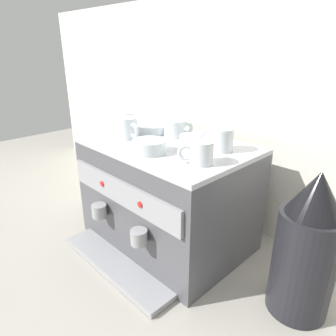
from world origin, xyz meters
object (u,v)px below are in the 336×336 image
Objects in this scene: ceramic_cup_0 at (220,139)px; ceramic_cup_4 at (200,153)px; ceramic_cup_3 at (175,129)px; ceramic_bowl_0 at (149,147)px; milk_pitcher at (105,188)px; ceramic_cup_1 at (128,128)px; ceramic_bowl_2 at (151,129)px; ceramic_cup_2 at (126,122)px; espresso_machine at (167,194)px; coffee_grinder at (306,249)px; ceramic_bowl_1 at (193,140)px.

ceramic_cup_4 is at bearing -76.79° from ceramic_cup_0.
ceramic_bowl_0 is (0.07, -0.20, -0.01)m from ceramic_cup_3.
ceramic_cup_1 is at bearing -12.40° from milk_pitcher.
ceramic_cup_3 reaches higher than ceramic_bowl_2.
ceramic_cup_4 is (0.46, -0.07, -0.00)m from ceramic_cup_2.
milk_pitcher is at bearing -169.68° from ceramic_cup_3.
ceramic_cup_2 is at bearing -154.62° from ceramic_cup_3.
coffee_grinder is at bearing 3.56° from espresso_machine.
milk_pitcher is at bearing -172.61° from ceramic_bowl_2.
ceramic_cup_1 is 1.05× the size of ceramic_bowl_2.
ceramic_cup_0 is at bearing 50.99° from ceramic_bowl_0.
milk_pitcher is at bearing -174.25° from ceramic_cup_0.
ceramic_cup_2 reaches higher than milk_pitcher.
ceramic_cup_1 is 1.15× the size of ceramic_cup_2.
ceramic_cup_0 is 0.43m from ceramic_cup_2.
ceramic_cup_1 is at bearing -172.17° from coffee_grinder.
ceramic_cup_0 is at bearing -2.99° from ceramic_cup_3.
ceramic_cup_2 is at bearing -148.16° from ceramic_bowl_2.
ceramic_cup_0 is at bearing 6.48° from ceramic_bowl_1.
coffee_grinder is at bearing -5.23° from ceramic_cup_3.
ceramic_bowl_0 is 0.57m from coffee_grinder.
milk_pitcher is (-0.66, -0.07, -0.39)m from ceramic_cup_0.
ceramic_cup_4 is at bearing 12.44° from ceramic_bowl_0.
ceramic_cup_0 reaches higher than ceramic_bowl_0.
ceramic_cup_4 is 0.20m from ceramic_bowl_1.
milk_pitcher is at bearing 176.29° from ceramic_cup_2.
ceramic_cup_1 is at bearing -93.14° from ceramic_bowl_2.
ceramic_cup_4 is at bearing -42.05° from ceramic_bowl_1.
ceramic_bowl_1 is 0.84× the size of ceramic_bowl_2.
coffee_grinder is (0.35, -0.04, -0.24)m from ceramic_cup_0.
coffee_grinder is (0.58, -0.05, -0.24)m from ceramic_cup_3.
ceramic_bowl_1 is 0.21× the size of coffee_grinder.
espresso_machine is at bearing 161.67° from ceramic_cup_4.
ceramic_cup_0 is 0.43m from coffee_grinder.
ceramic_cup_1 is at bearing -158.10° from ceramic_cup_0.
espresso_machine is 5.19× the size of ceramic_cup_1.
ceramic_bowl_1 is 0.22m from ceramic_bowl_2.
espresso_machine is 6.51× the size of ceramic_bowl_1.
coffee_grinder is (0.78, 0.04, -0.24)m from ceramic_cup_2.
espresso_machine is 0.28m from ceramic_bowl_2.
ceramic_cup_1 reaches higher than ceramic_cup_4.
ceramic_cup_0 reaches higher than ceramic_cup_4.
ceramic_bowl_2 is (-0.22, -0.01, 0.00)m from ceramic_bowl_1.
ceramic_cup_2 is at bearing 171.75° from ceramic_cup_4.
espresso_machine is 4.50× the size of milk_pitcher.
ceramic_cup_3 reaches higher than milk_pitcher.
coffee_grinder is (0.68, -0.02, -0.22)m from ceramic_bowl_2.
ceramic_bowl_1 is at bearing 77.64° from ceramic_bowl_0.
ceramic_bowl_0 reaches higher than espresso_machine.
ceramic_cup_4 is at bearing -161.43° from coffee_grinder.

